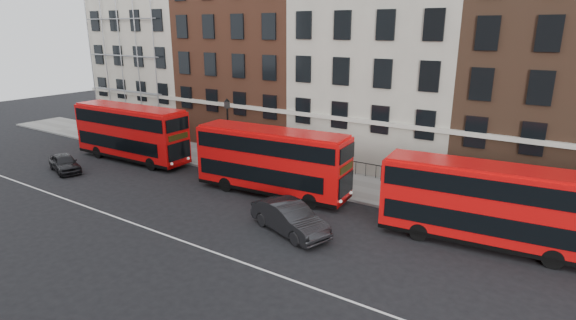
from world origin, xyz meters
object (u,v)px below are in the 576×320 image
Objects in this scene: car_front at (290,218)px; bus_c at (483,203)px; bus_b at (271,160)px; car_rear at (65,163)px; bus_a at (131,132)px.

bus_c is at bearing -46.04° from car_front.
bus_b reaches higher than car_front.
bus_b is 6.20m from car_front.
car_rear is (-16.08, -4.92, -1.67)m from bus_b.
car_rear is 20.35m from car_front.
bus_b is at bearing 174.07° from bus_c.
car_rear is (-29.16, -4.92, -1.58)m from bus_c.
bus_a is 5.52m from car_rear.
bus_c is (13.08, -0.00, -0.09)m from bus_b.
car_front is (20.33, 0.67, 0.15)m from car_rear.
bus_a is at bearing 95.38° from car_front.
bus_c is at bearing -4.94° from bus_b.
bus_b reaches higher than bus_c.
bus_c is 2.03× the size of car_front.
bus_c is at bearing -64.17° from car_rear.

